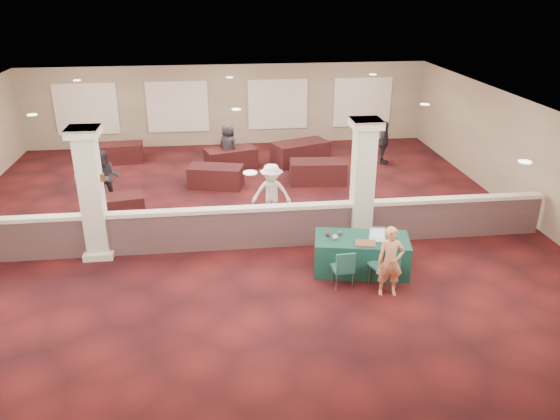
{
  "coord_description": "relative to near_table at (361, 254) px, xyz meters",
  "views": [
    {
      "loc": [
        -0.56,
        -13.84,
        6.22
      ],
      "look_at": [
        0.88,
        -2.0,
        1.19
      ],
      "focal_mm": 35.0,
      "sensor_mm": 36.0,
      "label": 1
    }
  ],
  "objects": [
    {
      "name": "attendee_b",
      "position": [
        -1.75,
        3.0,
        0.43
      ],
      "size": [
        1.15,
        0.68,
        1.68
      ],
      "primitive_type": "imported",
      "rotation": [
        0.0,
        0.0,
        -0.18
      ],
      "color": "silver",
      "rests_on": "ground"
    },
    {
      "name": "wall_front",
      "position": [
        -2.64,
        -5.0,
        1.19
      ],
      "size": [
        16.0,
        0.04,
        3.2
      ],
      "primitive_type": "cube",
      "color": "#846E5B",
      "rests_on": "ground"
    },
    {
      "name": "ceiling",
      "position": [
        -2.64,
        3.0,
        2.79
      ],
      "size": [
        16.0,
        16.0,
        0.02
      ],
      "primitive_type": "cube",
      "color": "silver",
      "rests_on": "wall_back"
    },
    {
      "name": "conf_chair_main",
      "position": [
        0.34,
        -0.84,
        0.2
      ],
      "size": [
        0.66,
        0.66,
        1.03
      ],
      "rotation": [
        0.0,
        0.0,
        0.36
      ],
      "color": "#1C544C",
      "rests_on": "ground"
    },
    {
      "name": "far_table_back_right",
      "position": [
        -0.14,
        8.11,
        -0.0
      ],
      "size": [
        2.22,
        1.65,
        0.81
      ],
      "primitive_type": "cube",
      "rotation": [
        0.0,
        0.0,
        0.37
      ],
      "color": "black",
      "rests_on": "ground"
    },
    {
      "name": "far_table_front_center",
      "position": [
        -3.25,
        6.0,
        -0.06
      ],
      "size": [
        1.87,
        1.25,
        0.69
      ],
      "primitive_type": "cube",
      "rotation": [
        0.0,
        0.0,
        -0.25
      ],
      "color": "black",
      "rests_on": "ground"
    },
    {
      "name": "knitting",
      "position": [
        -0.0,
        -0.29,
        0.43
      ],
      "size": [
        0.51,
        0.42,
        0.03
      ],
      "primitive_type": "cube",
      "rotation": [
        0.0,
        0.0,
        -0.2
      ],
      "color": "#AE581B",
      "rests_on": "near_table"
    },
    {
      "name": "column_left",
      "position": [
        -6.14,
        1.5,
        1.23
      ],
      "size": [
        0.72,
        0.72,
        3.2
      ],
      "color": "white",
      "rests_on": "ground"
    },
    {
      "name": "woman",
      "position": [
        0.32,
        -1.08,
        0.37
      ],
      "size": [
        0.6,
        0.44,
        1.55
      ],
      "primitive_type": "imported",
      "rotation": [
        0.0,
        0.0,
        -0.12
      ],
      "color": "#DD8760",
      "rests_on": "ground"
    },
    {
      "name": "ground",
      "position": [
        -2.64,
        3.0,
        -0.41
      ],
      "size": [
        16.0,
        16.0,
        0.0
      ],
      "primitive_type": "plane",
      "color": "#4B1214",
      "rests_on": "ground"
    },
    {
      "name": "scissors",
      "position": [
        0.65,
        -0.45,
        0.42
      ],
      "size": [
        0.14,
        0.06,
        0.01
      ],
      "primitive_type": "cube",
      "rotation": [
        0.0,
        0.0,
        -0.2
      ],
      "color": "red",
      "rests_on": "near_table"
    },
    {
      "name": "attendee_d",
      "position": [
        -2.78,
        7.89,
        0.39
      ],
      "size": [
        0.89,
        0.83,
        1.61
      ],
      "primitive_type": "imported",
      "rotation": [
        0.0,
        0.0,
        2.46
      ],
      "color": "black",
      "rests_on": "ground"
    },
    {
      "name": "far_table_front_left",
      "position": [
        -6.1,
        3.81,
        -0.09
      ],
      "size": [
        1.71,
        1.07,
        0.65
      ],
      "primitive_type": "cube",
      "rotation": [
        0.0,
        0.0,
        0.18
      ],
      "color": "black",
      "rests_on": "ground"
    },
    {
      "name": "far_table_back_left",
      "position": [
        -6.77,
        9.07,
        -0.06
      ],
      "size": [
        1.76,
        0.95,
        0.69
      ],
      "primitive_type": "cube",
      "rotation": [
        0.0,
        0.0,
        0.06
      ],
      "color": "black",
      "rests_on": "ground"
    },
    {
      "name": "near_table",
      "position": [
        0.0,
        0.0,
        0.0
      ],
      "size": [
        2.3,
        1.47,
        0.82
      ],
      "primitive_type": "cube",
      "rotation": [
        0.0,
        0.0,
        -0.2
      ],
      "color": "#0F3A39",
      "rests_on": "ground"
    },
    {
      "name": "partition_wall",
      "position": [
        -2.64,
        1.5,
        0.16
      ],
      "size": [
        15.6,
        0.28,
        1.1
      ],
      "color": "#54393C",
      "rests_on": "ground"
    },
    {
      "name": "attendee_c",
      "position": [
        2.86,
        7.75,
        0.38
      ],
      "size": [
        0.8,
        1.02,
        1.57
      ],
      "primitive_type": "imported",
      "rotation": [
        0.0,
        0.0,
        1.11
      ],
      "color": "black",
      "rests_on": "ground"
    },
    {
      "name": "far_table_front_right",
      "position": [
        0.11,
        6.0,
        -0.04
      ],
      "size": [
        1.91,
        1.08,
        0.74
      ],
      "primitive_type": "cube",
      "rotation": [
        0.0,
        0.0,
        -0.09
      ],
      "color": "black",
      "rests_on": "ground"
    },
    {
      "name": "wall_right",
      "position": [
        5.36,
        3.0,
        1.19
      ],
      "size": [
        0.04,
        16.0,
        3.2
      ],
      "primitive_type": "cube",
      "color": "#846E5B",
      "rests_on": "ground"
    },
    {
      "name": "sconce_right",
      "position": [
        -5.86,
        1.5,
        1.59
      ],
      "size": [
        0.12,
        0.12,
        0.18
      ],
      "color": "brown",
      "rests_on": "column_left"
    },
    {
      "name": "laptop_base",
      "position": [
        0.32,
        -0.12,
        0.42
      ],
      "size": [
        0.41,
        0.33,
        0.02
      ],
      "primitive_type": "cube",
      "rotation": [
        0.0,
        0.0,
        -0.2
      ],
      "color": "silver",
      "rests_on": "near_table"
    },
    {
      "name": "yarn_red",
      "position": [
        -0.76,
        0.21,
        0.46
      ],
      "size": [
        0.11,
        0.11,
        0.11
      ],
      "primitive_type": "sphere",
      "color": "maroon",
      "rests_on": "near_table"
    },
    {
      "name": "yarn_cream",
      "position": [
        -0.63,
        0.01,
        0.47
      ],
      "size": [
        0.12,
        0.12,
        0.12
      ],
      "primitive_type": "sphere",
      "color": "beige",
      "rests_on": "near_table"
    },
    {
      "name": "sconce_left",
      "position": [
        -6.42,
        1.5,
        1.59
      ],
      "size": [
        0.12,
        0.12,
        0.18
      ],
      "color": "brown",
      "rests_on": "column_left"
    },
    {
      "name": "laptop_screen",
      "position": [
        0.34,
        0.0,
        0.55
      ],
      "size": [
        0.36,
        0.09,
        0.25
      ],
      "primitive_type": "cube",
      "rotation": [
        0.0,
        0.0,
        -0.2
      ],
      "color": "silver",
      "rests_on": "near_table"
    },
    {
      "name": "conf_chair_side",
      "position": [
        -0.58,
        -0.72,
        0.12
      ],
      "size": [
        0.47,
        0.47,
        0.89
      ],
      "rotation": [
        0.0,
        0.0,
        0.05
      ],
      "color": "#1C544C",
      "rests_on": "ground"
    },
    {
      "name": "far_table_back_center",
      "position": [
        -2.69,
        7.87,
        -0.05
      ],
      "size": [
        1.94,
        1.36,
        0.72
      ],
      "primitive_type": "cube",
      "rotation": [
        0.0,
        0.0,
        0.3
      ],
      "color": "black",
      "rests_on": "ground"
    },
    {
      "name": "screen_glow",
      "position": [
        0.34,
        -0.0,
        0.54
      ],
      "size": [
        0.33,
        0.07,
        0.21
      ],
      "primitive_type": "cube",
      "rotation": [
        0.0,
        0.0,
        -0.2
      ],
      "color": "silver",
      "rests_on": "near_table"
    },
    {
      "name": "attendee_a",
      "position": [
        -6.49,
        4.95,
        0.41
      ],
      "size": [
        0.8,
        0.46,
        1.65
      ],
      "primitive_type": "imported",
      "rotation": [
        0.0,
        0.0,
        0.02
      ],
      "color": "black",
      "rests_on": "ground"
    },
    {
      "name": "yarn_grey",
      "position": [
        -0.47,
        0.23,
        0.47
      ],
      "size": [
        0.12,
        0.12,
        0.12
      ],
      "primitive_type": "sphere",
      "color": "#535459",
      "rests_on": "near_table"
    },
    {
      "name": "wall_back",
      "position": [
        -2.64,
        11.0,
        1.19
      ],
      "size": [
        16.0,
        0.04,
        3.2
      ],
      "primitive_type": "cube",
      "color": "#846E5B",
      "rests_on": "ground"
    },
    {
      "name": "column_right",
      "position": [
        0.36,
        1.5,
        1.23
      ],
      "size": [
        0.72,
        0.72,
        3.2
      ],
      "color": "white",
      "rests_on": "ground"
    }
  ]
}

